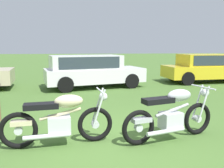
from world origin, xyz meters
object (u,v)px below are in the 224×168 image
(motorcycle_silver, at_px, (171,115))
(car_yellow, at_px, (205,67))
(motorcycle_cream, at_px, (59,120))
(car_white, at_px, (90,69))

(motorcycle_silver, bearing_deg, car_yellow, 41.56)
(motorcycle_cream, relative_size, car_white, 0.45)
(motorcycle_cream, height_order, car_yellow, car_yellow)
(car_yellow, bearing_deg, motorcycle_silver, -125.47)
(motorcycle_cream, height_order, car_white, car_white)
(motorcycle_cream, xyz_separation_m, motorcycle_silver, (2.12, -0.03, 0.01))
(car_white, distance_m, car_yellow, 5.93)
(motorcycle_silver, xyz_separation_m, car_white, (-1.27, 6.18, 0.34))
(motorcycle_cream, relative_size, car_yellow, 0.47)
(car_white, xyz_separation_m, car_yellow, (5.87, 0.84, -0.04))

